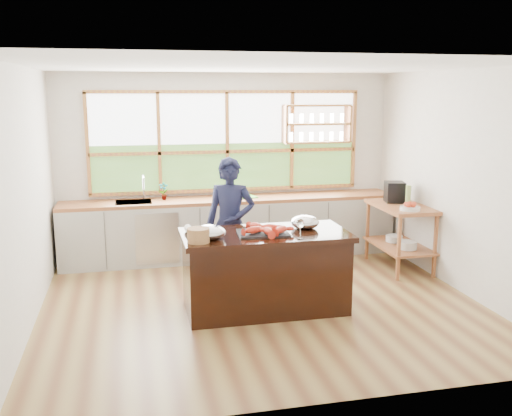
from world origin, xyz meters
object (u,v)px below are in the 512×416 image
object	(u,v)px
island	(265,271)
espresso_machine	(395,192)
wicker_basket	(198,235)
cook	(230,225)

from	to	relation	value
island	espresso_machine	bearing A→B (deg)	30.97
espresso_machine	wicker_basket	distance (m)	3.35
cook	espresso_machine	world-z (taller)	cook
cook	wicker_basket	bearing A→B (deg)	-98.02
cook	island	bearing A→B (deg)	-51.18
espresso_machine	cook	bearing A→B (deg)	-153.76
island	espresso_machine	world-z (taller)	espresso_machine
island	espresso_machine	size ratio (longest dim) A/B	6.40
espresso_machine	wicker_basket	xyz separation A→B (m)	(-2.96, -1.56, -0.07)
cook	wicker_basket	world-z (taller)	cook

